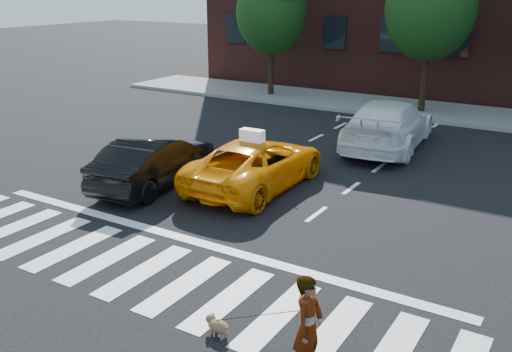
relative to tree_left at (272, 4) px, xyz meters
The scene contains 11 objects.
ground 18.90m from the tree_left, 67.71° to the right, with size 120.00×120.00×0.00m, color black.
crosswalk 18.90m from the tree_left, 67.71° to the right, with size 13.00×2.40×0.01m, color silver.
stop_line 17.47m from the tree_left, 65.65° to the right, with size 12.00×0.30×0.01m, color silver.
sidewalk_far 8.24m from the tree_left, ahead, with size 30.00×4.00×0.15m, color slate.
tree_left is the anchor object (origin of this frame).
taxi 13.76m from the tree_left, 61.77° to the right, with size 2.24×4.87×1.35m, color orange.
black_sedan 14.07m from the tree_left, 73.72° to the right, with size 1.49×4.28×1.41m, color black.
white_suv 10.58m from the tree_left, 36.43° to the right, with size 2.30×5.65×1.64m, color white.
woman 21.52m from the tree_left, 58.56° to the right, with size 0.57×0.37×1.57m, color #999999.
dog 20.74m from the tree_left, 62.39° to the right, with size 0.54×0.29×0.31m.
taxi_sign 13.73m from the tree_left, 62.17° to the right, with size 0.65×0.28×0.32m, color white.
Camera 1 is at (7.07, -7.35, 5.34)m, focal length 40.00 mm.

